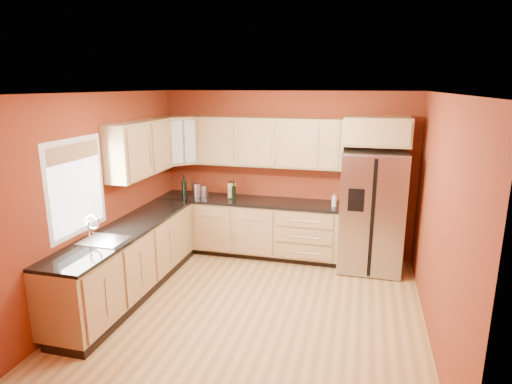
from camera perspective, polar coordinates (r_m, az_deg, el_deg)
floor at (r=5.46m, az=-0.17°, el=-15.34°), size 4.00×4.00×0.00m
ceiling at (r=4.76m, az=-0.20°, el=13.07°), size 4.00×4.00×0.00m
wall_back at (r=6.85m, az=4.01°, el=2.41°), size 4.00×0.04×2.60m
wall_front at (r=3.18m, az=-9.45°, el=-11.91°), size 4.00×0.04×2.60m
wall_left at (r=5.77m, az=-19.78°, el=-0.63°), size 0.04×4.00×2.60m
wall_right at (r=4.88m, az=23.26°, el=-3.59°), size 0.04×4.00×2.60m
base_cabinets_back at (r=6.92m, az=-1.06°, el=-4.84°), size 2.90×0.60×0.88m
base_cabinets_left at (r=5.88m, az=-16.63°, el=-8.95°), size 0.60×2.80×0.88m
countertop_back at (r=6.77m, az=-1.10°, el=-1.19°), size 2.90×0.62×0.04m
countertop_left at (r=5.72m, az=-16.86°, el=-4.72°), size 0.62×2.80×0.04m
upper_cabinets_back at (r=6.66m, az=1.70°, el=6.67°), size 2.30×0.33×0.75m
upper_cabinets_left at (r=6.19m, az=-15.19°, el=5.62°), size 0.33×1.35×0.75m
corner_upper_cabinet at (r=6.95m, az=-10.18°, el=6.77°), size 0.67×0.67×0.75m
over_fridge_cabinet at (r=6.34m, az=15.83°, el=7.82°), size 0.92×0.60×0.40m
refrigerator at (r=6.49m, az=15.16°, el=-2.47°), size 0.90×0.75×1.78m
window at (r=5.31m, az=-22.80°, el=0.64°), size 0.03×0.90×1.00m
sink_faucet at (r=5.27m, az=-19.77°, el=-4.61°), size 0.50×0.42×0.30m
canister_left at (r=7.00m, az=-7.92°, el=0.28°), size 0.15×0.15×0.22m
canister_right at (r=6.96m, az=-6.90°, el=0.12°), size 0.15×0.15×0.19m
wine_bottle_a at (r=7.01m, az=-9.55°, el=0.80°), size 0.08×0.08×0.35m
wine_bottle_b at (r=6.74m, az=-2.97°, el=0.20°), size 0.07×0.07×0.30m
knife_block at (r=6.86m, az=-3.27°, el=0.18°), size 0.14×0.13×0.23m
soap_dispenser at (r=6.46m, az=10.36°, el=-1.08°), size 0.09×0.09×0.20m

